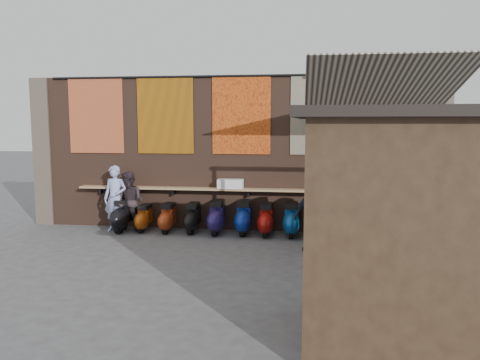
{
  "coord_description": "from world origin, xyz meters",
  "views": [
    {
      "loc": [
        1.84,
        -9.45,
        2.77
      ],
      "look_at": [
        0.44,
        1.2,
        1.48
      ],
      "focal_mm": 35.0,
      "sensor_mm": 36.0,
      "label": 1
    }
  ],
  "objects": [
    {
      "name": "scooter_stool_7",
      "position": [
        1.62,
        2.0,
        0.41
      ],
      "size": [
        0.39,
        0.87,
        0.83
      ],
      "primitive_type": null,
      "color": "navy",
      "rests_on": "ground"
    },
    {
      "name": "awning_canvas",
      "position": [
        3.5,
        0.9,
        3.55
      ],
      "size": [
        3.2,
        3.28,
        0.97
      ],
      "primitive_type": "cube",
      "rotation": [
        -0.28,
        0.0,
        0.0
      ],
      "color": "beige",
      "rests_on": "brick_wall"
    },
    {
      "name": "scooter_stool_1",
      "position": [
        -2.19,
        2.04,
        0.34
      ],
      "size": [
        0.33,
        0.72,
        0.69
      ],
      "primitive_type": null,
      "color": "#9C410E",
      "rests_on": "ground"
    },
    {
      "name": "diner_right",
      "position": [
        -2.54,
        2.0,
        0.77
      ],
      "size": [
        0.85,
        0.72,
        1.55
      ],
      "primitive_type": "imported",
      "rotation": [
        0.0,
        0.0,
        -0.2
      ],
      "color": "#30252A",
      "rests_on": "ground"
    },
    {
      "name": "awning_post_left",
      "position": [
        2.1,
        -0.6,
        1.55
      ],
      "size": [
        0.09,
        0.09,
        3.1
      ],
      "primitive_type": "cylinder",
      "color": "black",
      "rests_on": "ground"
    },
    {
      "name": "eating_counter",
      "position": [
        0.0,
        2.33,
        1.1
      ],
      "size": [
        8.0,
        0.32,
        0.05
      ],
      "primitive_type": "cube",
      "color": "#9E7A51",
      "rests_on": "brick_wall"
    },
    {
      "name": "ground",
      "position": [
        0.0,
        0.0,
        0.0
      ],
      "size": [
        70.0,
        70.0,
        0.0
      ],
      "primitive_type": "plane",
      "color": "#474749",
      "rests_on": "ground"
    },
    {
      "name": "pier_right",
      "position": [
        5.2,
        2.7,
        2.0
      ],
      "size": [
        0.5,
        0.5,
        4.0
      ],
      "primitive_type": "cube",
      "color": "#4C4238",
      "rests_on": "ground"
    },
    {
      "name": "stall_sign",
      "position": [
        3.28,
        -2.5,
        2.06
      ],
      "size": [
        1.2,
        0.1,
        0.5
      ],
      "primitive_type": "cube",
      "rotation": [
        0.0,
        0.0,
        -0.05
      ],
      "color": "gold",
      "rests_on": "market_stall"
    },
    {
      "name": "scooter_stool_0",
      "position": [
        -2.73,
        1.96,
        0.41
      ],
      "size": [
        0.39,
        0.87,
        0.83
      ],
      "primitive_type": null,
      "color": "black",
      "rests_on": "ground"
    },
    {
      "name": "scooter_stool_2",
      "position": [
        -1.54,
        2.01,
        0.37
      ],
      "size": [
        0.35,
        0.78,
        0.74
      ],
      "primitive_type": null,
      "color": "#983314",
      "rests_on": "ground"
    },
    {
      "name": "scooter_stool_8",
      "position": [
        2.25,
        2.01,
        0.39
      ],
      "size": [
        0.37,
        0.83,
        0.79
      ],
      "primitive_type": null,
      "color": "#10541B",
      "rests_on": "ground"
    },
    {
      "name": "awning_header",
      "position": [
        3.5,
        -0.6,
        3.08
      ],
      "size": [
        3.0,
        0.08,
        0.08
      ],
      "primitive_type": "cube",
      "color": "black",
      "rests_on": "awning_post_left"
    },
    {
      "name": "tapestry_redgold",
      "position": [
        -3.6,
        2.48,
        3.0
      ],
      "size": [
        1.5,
        0.02,
        2.0
      ],
      "primitive_type": "cube",
      "color": "maroon",
      "rests_on": "brick_wall"
    },
    {
      "name": "tapestry_orange",
      "position": [
        0.3,
        2.48,
        3.0
      ],
      "size": [
        1.5,
        0.02,
        2.0
      ],
      "primitive_type": "cube",
      "color": "#CF5919",
      "rests_on": "brick_wall"
    },
    {
      "name": "tapestry_sun",
      "position": [
        -1.7,
        2.48,
        3.0
      ],
      "size": [
        1.5,
        0.02,
        2.0
      ],
      "primitive_type": "cube",
      "color": "orange",
      "rests_on": "brick_wall"
    },
    {
      "name": "shopper_grey",
      "position": [
        3.13,
        0.32,
        0.94
      ],
      "size": [
        1.38,
        1.3,
        1.88
      ],
      "primitive_type": "imported",
      "rotation": [
        0.0,
        0.0,
        2.47
      ],
      "color": "#56555A",
      "rests_on": "ground"
    },
    {
      "name": "scooter_stool_5",
      "position": [
        0.42,
        2.05,
        0.42
      ],
      "size": [
        0.4,
        0.89,
        0.84
      ],
      "primitive_type": null,
      "color": "navy",
      "rests_on": "ground"
    },
    {
      "name": "shelf_box",
      "position": [
        0.04,
        2.3,
        1.24
      ],
      "size": [
        0.65,
        0.3,
        0.24
      ],
      "primitive_type": "cube",
      "color": "white",
      "rests_on": "eating_counter"
    },
    {
      "name": "scooter_stool_6",
      "position": [
        0.99,
        1.99,
        0.4
      ],
      "size": [
        0.38,
        0.84,
        0.79
      ],
      "primitive_type": null,
      "color": "maroon",
      "rests_on": "ground"
    },
    {
      "name": "awning_post_right",
      "position": [
        4.9,
        -0.6,
        1.55
      ],
      "size": [
        0.09,
        0.09,
        3.1
      ],
      "primitive_type": "cylinder",
      "color": "black",
      "rests_on": "ground"
    },
    {
      "name": "scooter_stool_3",
      "position": [
        -0.9,
        2.05,
        0.38
      ],
      "size": [
        0.36,
        0.79,
        0.75
      ],
      "primitive_type": null,
      "color": "black",
      "rests_on": "ground"
    },
    {
      "name": "awning_ledger",
      "position": [
        3.5,
        2.49,
        3.95
      ],
      "size": [
        3.3,
        0.08,
        0.12
      ],
      "primitive_type": "cube",
      "color": "#33261C",
      "rests_on": "brick_wall"
    },
    {
      "name": "pier_left",
      "position": [
        -5.2,
        2.7,
        2.0
      ],
      "size": [
        0.5,
        0.5,
        4.0
      ],
      "primitive_type": "cube",
      "color": "#4C4238",
      "rests_on": "ground"
    },
    {
      "name": "brick_wall",
      "position": [
        0.0,
        2.7,
        2.0
      ],
      "size": [
        10.0,
        0.4,
        4.0
      ],
      "primitive_type": "cube",
      "color": "brown",
      "rests_on": "ground"
    },
    {
      "name": "stall_roof",
      "position": [
        3.24,
        -3.51,
        2.91
      ],
      "size": [
        3.05,
        2.4,
        0.12
      ],
      "primitive_type": "cube",
      "rotation": [
        0.0,
        0.0,
        -0.05
      ],
      "color": "black",
      "rests_on": "market_stall"
    },
    {
      "name": "market_stall",
      "position": [
        3.24,
        -3.51,
        1.42
      ],
      "size": [
        2.72,
        2.09,
        2.85
      ],
      "primitive_type": "cube",
      "rotation": [
        0.0,
        0.0,
        -0.05
      ],
      "color": "black",
      "rests_on": "ground"
    },
    {
      "name": "diner_left",
      "position": [
        -2.92,
        1.95,
        0.86
      ],
      "size": [
        0.67,
        0.48,
        1.71
      ],
      "primitive_type": "imported",
      "rotation": [
        0.0,
        0.0,
        -0.11
      ],
      "color": "#96A5DA",
      "rests_on": "ground"
    },
    {
      "name": "stall_shelf",
      "position": [
        3.28,
        -2.5,
        1.04
      ],
      "size": [
        2.18,
        0.2,
        0.06
      ],
      "primitive_type": "cube",
      "rotation": [
        0.0,
        0.0,
        -0.05
      ],
      "color": "#473321",
      "rests_on": "market_stall"
    },
    {
      "name": "scooter_stool_4",
      "position": [
        -0.26,
        2.01,
        0.42
      ],
      "size": [
        0.4,
        0.89,
        0.84
      ],
      "primitive_type": null,
      "color": "#211750",
      "rests_on": "ground"
    },
    {
      "name": "tapestry_multi",
      "position": [
        2.3,
        2.48,
        3.0
      ],
      "size": [
        1.5,
        0.02,
        2.0
      ],
      "primitive_type": "cube",
      "color": "teal",
      "rests_on": "brick_wall"
    },
    {
      "name": "shopper_navy",
      "position": [
        2.13,
        0.61,
        0.81
      ],
      "size": [
        1.02,
        0.79,
        1.61
      ],
      "primitive_type": "imported",
      "rotation": [
        0.0,
        0.0,
        3.62
      ],
      "color": "#161E32",
      "rests_on": "ground"
    },
    {
      "name": "hang_rail",
      "position": [
        0.0,
        2.47,
        3.98
      ],
      "size": [
        9.5,
        0.06,
        0.06
      ],
      "primitive_type": "cylinder",
      "rotation": [
        0.0,
        1.57,
        0.0
      ],
      "color": "black",
      "rests_on": "brick_wall"
    },
    {
      "name": "shopper_tan",
      "position": [
        2.33,
        0.57,
        0.89
      ],
      "size": [
        1.04,
        0.95,
        1.79
      ],
      "primitive_type": "imported",
      "rotation": [
        0.0,
        0.0,
        0.56
      ],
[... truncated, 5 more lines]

